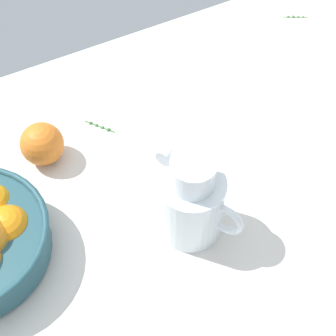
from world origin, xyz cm
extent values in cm
cube|color=silver|center=(0.00, 0.00, -1.50)|extent=(140.44, 89.68, 3.00)
sphere|color=orange|center=(-30.65, 1.42, 5.38)|extent=(8.14, 8.14, 8.14)
cylinder|color=white|center=(-1.70, -9.90, 6.49)|extent=(11.44, 11.44, 12.99)
cylinder|color=white|center=(-1.70, -9.90, 15.57)|extent=(7.43, 7.43, 5.15)
cone|color=white|center=(-3.93, -5.74, 17.37)|extent=(3.97, 3.88, 2.80)
torus|color=white|center=(1.38, -15.65, 7.79)|extent=(4.32, 6.66, 6.91)
cylinder|color=yellow|center=(-1.70, -9.90, 3.19)|extent=(10.52, 10.52, 6.38)
sphere|color=orange|center=(-19.08, 17.54, 4.25)|extent=(8.51, 8.51, 8.51)
cylinder|color=#4D7544|center=(53.23, 30.72, 0.15)|extent=(5.74, 3.36, 0.30)
sphere|color=#4D7544|center=(54.91, 29.79, 0.30)|extent=(0.67, 0.67, 0.67)
sphere|color=#4D7544|center=(53.79, 30.41, 0.30)|extent=(0.76, 0.76, 0.76)
sphere|color=#4D7544|center=(52.67, 31.03, 0.30)|extent=(0.94, 0.94, 0.94)
sphere|color=#4D7544|center=(51.56, 31.65, 0.30)|extent=(0.84, 0.84, 0.84)
cylinder|color=#366E34|center=(-6.25, 20.07, 0.15)|extent=(4.49, 6.11, 0.30)
sphere|color=#366E34|center=(-4.98, 18.29, 0.30)|extent=(0.92, 0.92, 0.92)
sphere|color=#366E34|center=(-5.83, 19.48, 0.30)|extent=(0.74, 0.74, 0.74)
sphere|color=#366E34|center=(-6.68, 20.67, 0.30)|extent=(0.76, 0.76, 0.76)
sphere|color=#366E34|center=(-7.53, 21.85, 0.30)|extent=(0.87, 0.87, 0.87)
camera|label=1|loc=(-28.22, -50.31, 79.48)|focal=54.41mm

